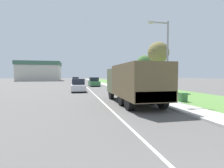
{
  "coord_description": "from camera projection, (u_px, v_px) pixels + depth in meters",
  "views": [
    {
      "loc": [
        -2.16,
        -0.3,
        2.1
      ],
      "look_at": [
        0.85,
        13.57,
        1.39
      ],
      "focal_mm": 28.0,
      "sensor_mm": 36.0,
      "label": 1
    }
  ],
  "objects": [
    {
      "name": "car_third_ahead",
      "position": [
        76.0,
        81.0,
        44.99
      ],
      "size": [
        1.78,
        4.87,
        1.63
      ],
      "color": "navy",
      "rests_on": "ground"
    },
    {
      "name": "car_nearest_ahead",
      "position": [
        78.0,
        86.0,
        22.59
      ],
      "size": [
        1.76,
        4.22,
        1.64
      ],
      "color": "silver",
      "rests_on": "ground"
    },
    {
      "name": "car_second_ahead",
      "position": [
        94.0,
        82.0,
        33.82
      ],
      "size": [
        1.87,
        4.89,
        1.7
      ],
      "color": "#336B3D",
      "rests_on": "ground"
    },
    {
      "name": "military_truck",
      "position": [
        133.0,
        82.0,
        12.89
      ],
      "size": [
        2.51,
        7.62,
        2.85
      ],
      "color": "#545B3D",
      "rests_on": "ground"
    },
    {
      "name": "utility_box",
      "position": [
        183.0,
        97.0,
        13.74
      ],
      "size": [
        0.55,
        0.45,
        0.7
      ],
      "color": "#3D7042",
      "rests_on": "grass_strip_right"
    },
    {
      "name": "building_distant",
      "position": [
        40.0,
        71.0,
        67.23
      ],
      "size": [
        15.68,
        11.01,
        7.32
      ],
      "color": "beige",
      "rests_on": "ground"
    },
    {
      "name": "tree_mid_right",
      "position": [
        158.0,
        53.0,
        22.07
      ],
      "size": [
        2.7,
        2.7,
        6.3
      ],
      "color": "brown",
      "rests_on": "grass_strip_right"
    },
    {
      "name": "grass_strip_right",
      "position": [
        121.0,
        84.0,
        41.78
      ],
      "size": [
        7.0,
        120.0,
        0.02
      ],
      "color": "#56843D",
      "rests_on": "ground"
    },
    {
      "name": "sidewalk_right",
      "position": [
        103.0,
        84.0,
        40.85
      ],
      "size": [
        1.8,
        120.0,
        0.12
      ],
      "color": "#ADAAA3",
      "rests_on": "ground"
    },
    {
      "name": "lane_centre_stripe",
      "position": [
        84.0,
        84.0,
        39.9
      ],
      "size": [
        0.12,
        120.0,
        0.0
      ],
      "color": "silver",
      "rests_on": "ground"
    },
    {
      "name": "ground_plane",
      "position": [
        84.0,
        84.0,
        39.9
      ],
      "size": [
        180.0,
        180.0,
        0.0
      ],
      "primitive_type": "plane",
      "color": "#565451"
    },
    {
      "name": "lamp_post",
      "position": [
        165.0,
        53.0,
        13.11
      ],
      "size": [
        1.69,
        0.24,
        6.03
      ],
      "color": "gray",
      "rests_on": "sidewalk_right"
    },
    {
      "name": "tree_far_right",
      "position": [
        144.0,
        63.0,
        32.09
      ],
      "size": [
        2.88,
        2.88,
        5.76
      ],
      "color": "brown",
      "rests_on": "grass_strip_right"
    }
  ]
}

